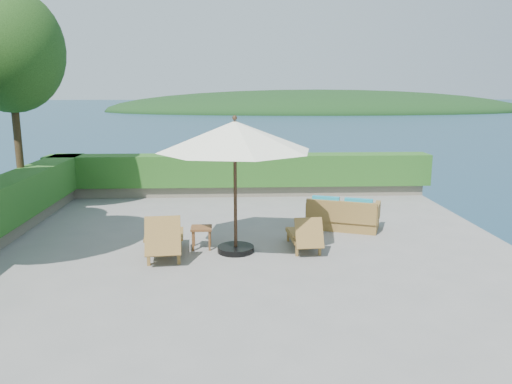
{
  "coord_description": "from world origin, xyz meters",
  "views": [
    {
      "loc": [
        -0.23,
        -10.48,
        3.44
      ],
      "look_at": [
        0.3,
        0.8,
        1.1
      ],
      "focal_mm": 35.0,
      "sensor_mm": 36.0,
      "label": 1
    }
  ],
  "objects_px": {
    "patio_umbrella": "(235,137)",
    "lounge_right": "(305,235)",
    "side_table": "(201,231)",
    "wicker_loveseat": "(343,216)",
    "lounge_left": "(164,238)"
  },
  "relations": [
    {
      "from": "patio_umbrella",
      "to": "lounge_right",
      "type": "distance_m",
      "value": 2.59
    },
    {
      "from": "lounge_left",
      "to": "wicker_loveseat",
      "type": "distance_m",
      "value": 4.6
    },
    {
      "from": "lounge_right",
      "to": "wicker_loveseat",
      "type": "relative_size",
      "value": 0.75
    },
    {
      "from": "wicker_loveseat",
      "to": "patio_umbrella",
      "type": "bearing_deg",
      "value": -127.06
    },
    {
      "from": "lounge_left",
      "to": "wicker_loveseat",
      "type": "bearing_deg",
      "value": 19.81
    },
    {
      "from": "side_table",
      "to": "wicker_loveseat",
      "type": "xyz_separation_m",
      "value": [
        3.43,
        1.39,
        -0.07
      ]
    },
    {
      "from": "side_table",
      "to": "patio_umbrella",
      "type": "bearing_deg",
      "value": -21.18
    },
    {
      "from": "lounge_right",
      "to": "side_table",
      "type": "bearing_deg",
      "value": 170.61
    },
    {
      "from": "wicker_loveseat",
      "to": "side_table",
      "type": "bearing_deg",
      "value": -137.03
    },
    {
      "from": "lounge_right",
      "to": "lounge_left",
      "type": "bearing_deg",
      "value": -177.29
    },
    {
      "from": "side_table",
      "to": "wicker_loveseat",
      "type": "relative_size",
      "value": 0.25
    },
    {
      "from": "lounge_left",
      "to": "side_table",
      "type": "xyz_separation_m",
      "value": [
        0.73,
        0.56,
        -0.01
      ]
    },
    {
      "from": "lounge_left",
      "to": "lounge_right",
      "type": "distance_m",
      "value": 2.99
    },
    {
      "from": "side_table",
      "to": "wicker_loveseat",
      "type": "bearing_deg",
      "value": 22.07
    },
    {
      "from": "lounge_left",
      "to": "side_table",
      "type": "relative_size",
      "value": 3.64
    }
  ]
}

